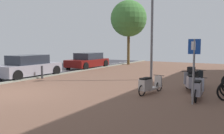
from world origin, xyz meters
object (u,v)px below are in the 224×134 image
scooter_far (194,78)px  scooter_near (149,85)px  parking_sign (194,64)px  bollard_far (42,72)px  parked_car_near (29,67)px  lamp_post (152,18)px  street_tree (129,19)px  parked_car_far (88,61)px  scooter_extra (197,89)px  scooter_mid (190,82)px

scooter_far → scooter_near: bearing=-120.3°
parking_sign → bollard_far: 9.14m
scooter_far → parked_car_near: bearing=-172.2°
lamp_post → street_tree: size_ratio=1.01×
parked_car_near → parked_car_far: size_ratio=1.02×
parked_car_near → parked_car_far: 6.21m
scooter_far → parked_car_far: 10.78m
parked_car_near → parking_sign: 10.32m
parking_sign → street_tree: (-8.69, 12.65, 3.05)m
scooter_far → scooter_extra: scooter_far is taller
lamp_post → bollard_far: lamp_post is taller
scooter_near → bollard_far: bollard_far is taller
scooter_near → bollard_far: size_ratio=2.36×
scooter_near → street_tree: street_tree is taller
scooter_far → parking_sign: bearing=-79.5°
parking_sign → street_tree: bearing=124.5°
scooter_far → street_tree: bearing=130.3°
lamp_post → street_tree: 9.93m
parked_car_far → scooter_extra: bearing=-35.4°
scooter_far → street_tree: street_tree is taller
scooter_mid → scooter_far: (-0.03, 0.96, 0.06)m
street_tree → bollard_far: bearing=-91.2°
scooter_mid → scooter_extra: 1.51m
parking_sign → street_tree: 15.65m
scooter_mid → parked_car_near: (-9.59, -0.36, 0.24)m
bollard_far → parking_sign: bearing=-10.8°
scooter_mid → scooter_extra: (0.56, -1.40, -0.01)m
parked_car_near → parking_sign: parking_sign is taller
scooter_extra → lamp_post: 5.78m
scooter_near → lamp_post: bearing=109.3°
parked_car_near → street_tree: size_ratio=0.65×
scooter_extra → scooter_near: bearing=177.8°
scooter_near → scooter_far: (1.34, 2.29, 0.09)m
scooter_mid → parked_car_far: 11.27m
parking_sign → bollard_far: (-8.92, 1.70, -1.00)m
scooter_extra → lamp_post: size_ratio=0.27×
parked_car_far → street_tree: 6.21m
scooter_far → lamp_post: bearing=152.6°
parked_car_far → parked_car_near: bearing=-89.6°
scooter_mid → bollard_far: (-8.37, -0.43, -0.03)m
lamp_post → scooter_extra: bearing=-49.3°
scooter_near → parking_sign: size_ratio=0.80×
scooter_extra → parking_sign: size_ratio=0.77×
scooter_mid → parked_car_far: parked_car_far is taller
scooter_mid → street_tree: size_ratio=0.26×
scooter_extra → bollard_far: (-8.93, 0.97, -0.02)m
scooter_near → scooter_mid: scooter_mid is taller
scooter_near → scooter_mid: size_ratio=1.09×
lamp_post → street_tree: (-5.50, 8.20, 0.97)m
scooter_near → lamp_post: lamp_post is taller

